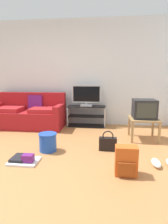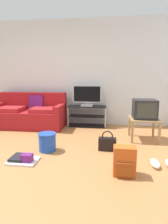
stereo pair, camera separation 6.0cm
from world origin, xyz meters
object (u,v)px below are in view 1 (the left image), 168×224
Objects in this scene: backpack at (126,161)px; sneakers_pair at (164,163)px; side_table at (144,121)px; crt_tv at (144,109)px; flat_tv at (86,96)px; handbag at (108,143)px; cleaning_bucket at (48,142)px; tv_stand at (86,116)px; floor_tray at (24,160)px; couch at (29,114)px.

sneakers_pair is (0.56, 0.30, -0.14)m from backpack.
side_table is 0.25m from crt_tv.
flat_tv is 2.07× the size of handbag.
cleaning_bucket is at bearing 129.08° from backpack.
flat_tv reaches higher than backpack.
tv_stand reaches higher than side_table.
flat_tv is 2.34× the size of cleaning_bucket.
tv_stand is at bearing 108.41° from handbag.
backpack is at bearing -7.66° from floor_tray.
side_table is 1.27× the size of crt_tv.
tv_stand reaches higher than floor_tray.
tv_stand is at bearing 143.69° from side_table.
backpack is at bearing -74.67° from handbag.
flat_tv is at bearing 122.23° from sneakers_pair.
tv_stand is 1.73× the size of side_table.
floor_tray is (0.73, -1.97, -0.28)m from couch.
floor_tray is (-0.71, -2.19, -0.74)m from flat_tv.
flat_tv reaches higher than cleaning_bucket.
backpack is 1.41m from cleaning_bucket.
backpack is at bearing -72.61° from tv_stand.
tv_stand is at bearing 9.29° from couch.
couch is at bearing 122.50° from cleaning_bucket.
sneakers_pair is at bearing -57.77° from flat_tv.
handbag is (-0.22, 0.81, -0.06)m from backpack.
side_table is 1.32× the size of floor_tray.
side_table is (1.25, -0.90, -0.41)m from flat_tv.
sneakers_pair is at bearing -86.79° from side_table.
tv_stand is (1.45, 0.24, -0.06)m from couch.
backpack is 0.91× the size of floor_tray.
crt_tv is at bearing 25.76° from cleaning_bucket.
tv_stand is at bearing 144.17° from crt_tv.
tv_stand is 2.28× the size of floor_tray.
couch is 5.75× the size of cleaning_bucket.
handbag is at bearing -136.68° from side_table.
flat_tv is at bearing -90.00° from tv_stand.
handbag is 1.13× the size of cleaning_bucket.
flat_tv is 1.64× the size of crt_tv.
backpack is at bearing -108.42° from side_table.
cleaning_bucket is at bearing -154.24° from crt_tv.
side_table is at bearing 43.32° from handbag.
backpack is at bearing -108.23° from crt_tv.
handbag is at bearing 146.77° from sneakers_pair.
flat_tv reaches higher than tv_stand.
cleaning_bucket is at bearing -105.67° from tv_stand.
flat_tv is at bearing 71.92° from floor_tray.
crt_tv is at bearing -13.86° from couch.
handbag is at bearing -71.59° from tv_stand.
flat_tv reaches higher than couch.
cleaning_bucket reaches higher than sneakers_pair.
handbag is 1.39m from floor_tray.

